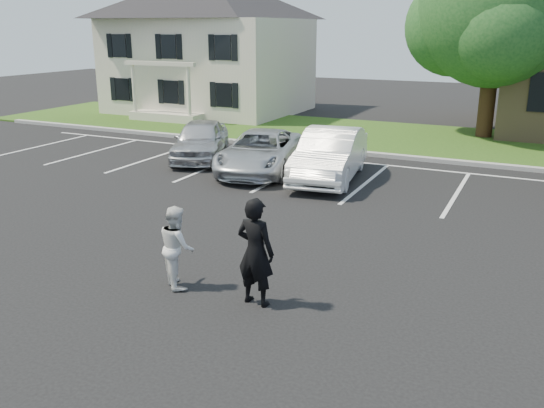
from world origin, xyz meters
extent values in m
plane|color=black|center=(0.00, 0.00, 0.00)|extent=(90.00, 90.00, 0.00)
cube|color=gray|center=(0.00, 12.00, 0.07)|extent=(40.00, 0.30, 0.15)
cube|color=#1C3E12|center=(0.00, 16.00, 0.04)|extent=(44.00, 8.00, 0.08)
cube|color=silver|center=(-14.00, 8.00, 0.01)|extent=(0.12, 5.20, 0.01)
cube|color=silver|center=(-11.20, 8.00, 0.01)|extent=(0.12, 5.20, 0.01)
cube|color=silver|center=(-8.40, 8.00, 0.01)|extent=(0.12, 5.20, 0.01)
cube|color=silver|center=(-5.60, 8.00, 0.01)|extent=(0.12, 5.20, 0.01)
cube|color=silver|center=(-2.80, 8.00, 0.01)|extent=(0.12, 5.20, 0.01)
cube|color=silver|center=(0.00, 8.00, 0.01)|extent=(0.12, 5.20, 0.01)
cube|color=silver|center=(2.80, 8.00, 0.01)|extent=(0.12, 5.20, 0.01)
cube|color=silver|center=(1.40, 10.70, 0.01)|extent=(34.00, 0.12, 0.01)
cube|color=beige|center=(-13.00, 20.00, 2.60)|extent=(10.00, 8.00, 5.20)
cube|color=beige|center=(-13.00, 15.70, 0.25)|extent=(4.00, 1.60, 0.50)
cylinder|color=beige|center=(-14.70, 15.10, 1.35)|extent=(0.18, 0.18, 2.70)
cylinder|color=beige|center=(-11.30, 15.10, 1.35)|extent=(0.18, 0.18, 2.70)
cube|color=beige|center=(-13.00, 15.10, 3.00)|extent=(4.20, 0.25, 0.20)
cube|color=black|center=(-13.00, 15.98, 1.50)|extent=(0.90, 0.06, 1.20)
cube|color=black|center=(-13.00, 15.98, 3.80)|extent=(0.90, 0.06, 1.20)
cube|color=black|center=(-13.65, 15.98, 1.50)|extent=(0.32, 0.05, 1.25)
cube|color=black|center=(-12.35, 15.98, 1.50)|extent=(0.32, 0.05, 1.25)
cylinder|color=black|center=(2.49, 17.83, 1.60)|extent=(0.70, 0.70, 3.20)
sphere|color=#17461B|center=(2.49, 17.83, 5.50)|extent=(6.60, 6.60, 6.60)
sphere|color=#17461B|center=(4.09, 18.53, 5.00)|extent=(4.60, 4.60, 4.60)
sphere|color=#17461B|center=(0.79, 18.23, 4.80)|extent=(4.40, 4.40, 4.40)
sphere|color=#17461B|center=(2.89, 16.33, 4.60)|extent=(4.00, 4.00, 4.00)
sphere|color=#17461B|center=(1.89, 19.43, 5.80)|extent=(4.20, 4.20, 4.20)
imported|color=black|center=(0.61, -0.95, 0.99)|extent=(0.76, 0.53, 1.98)
imported|color=silver|center=(-1.09, -0.90, 0.79)|extent=(0.97, 0.96, 1.59)
imported|color=silver|center=(-6.61, 8.69, 0.73)|extent=(3.21, 4.65, 1.47)
imported|color=#B6B9BF|center=(-3.75, 7.97, 0.69)|extent=(3.29, 5.34, 1.38)
imported|color=white|center=(-1.24, 7.96, 0.81)|extent=(2.41, 5.12, 1.62)
camera|label=1|loc=(4.90, -9.30, 4.77)|focal=38.00mm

